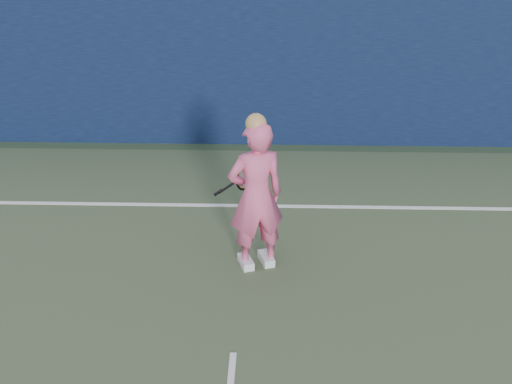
{
  "coord_description": "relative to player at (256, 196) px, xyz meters",
  "views": [
    {
      "loc": [
        0.34,
        -3.63,
        3.82
      ],
      "look_at": [
        0.16,
        2.55,
        0.9
      ],
      "focal_mm": 45.0,
      "sensor_mm": 36.0,
      "label": 1
    }
  ],
  "objects": [
    {
      "name": "backstop_wall",
      "position": [
        -0.16,
        3.95,
        0.39
      ],
      "size": [
        24.0,
        0.4,
        2.5
      ],
      "primitive_type": "cube",
      "color": "black",
      "rests_on": "ground"
    },
    {
      "name": "player",
      "position": [
        0.0,
        0.0,
        0.0
      ],
      "size": [
        0.72,
        0.59,
        1.78
      ],
      "rotation": [
        0.0,
        0.0,
        3.47
      ],
      "color": "#EB5B88",
      "rests_on": "ground"
    },
    {
      "name": "racket",
      "position": [
        -0.17,
        0.45,
        -0.01
      ],
      "size": [
        0.44,
        0.37,
        0.29
      ],
      "rotation": [
        0.0,
        0.0,
        0.59
      ],
      "color": "black",
      "rests_on": "ground"
    }
  ]
}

